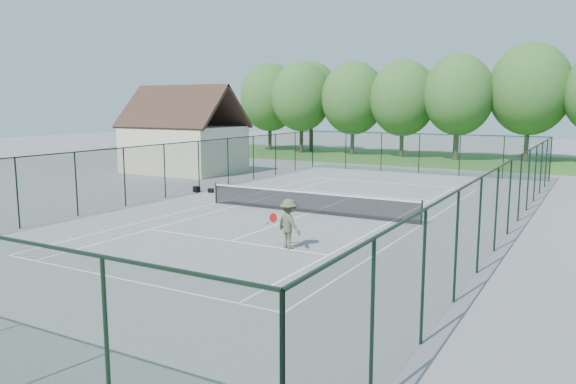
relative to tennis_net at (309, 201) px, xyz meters
The scene contains 10 objects.
ground 0.58m from the tennis_net, ahead, with size 140.00×140.00×0.00m, color gray.
grass_far 30.01m from the tennis_net, 90.00° to the left, with size 80.00×16.00×0.01m, color #3C7029.
court_lines 0.57m from the tennis_net, ahead, with size 11.05×23.85×0.01m.
tennis_net is the anchor object (origin of this frame).
fence_enclosure 0.98m from the tennis_net, ahead, with size 18.05×36.05×3.02m.
utility_building 19.04m from the tennis_net, 147.99° to the left, with size 8.60×6.27×6.63m.
tree_line_far 30.48m from the tennis_net, 90.00° to the left, with size 39.40×6.40×9.70m.
sports_bag_a 9.14m from the tennis_net, 164.25° to the left, with size 0.44×0.26×0.35m, color black.
sports_bag_b 8.42m from the tennis_net, 160.88° to the left, with size 0.33×0.20×0.26m, color black.
tennis_player 6.74m from the tennis_net, 68.51° to the right, with size 1.91×1.10×1.81m.
Camera 1 is at (12.19, -23.48, 5.16)m, focal length 35.00 mm.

